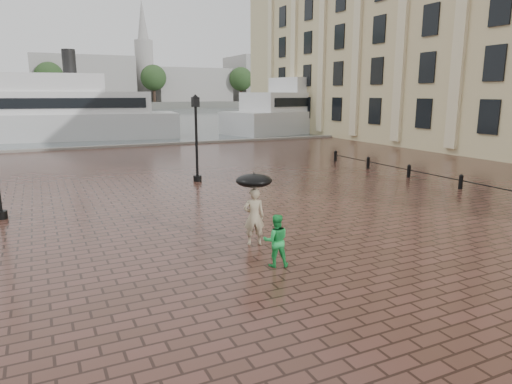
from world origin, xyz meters
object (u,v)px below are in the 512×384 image
street_lamps (27,142)px  ferry_far (319,109)px  adult_pedestrian (254,217)px  child_pedestrian (276,240)px  ferry_near (39,113)px

street_lamps → ferry_far: ferry_far is taller
adult_pedestrian → child_pedestrian: (-0.24, -1.88, -0.17)m
street_lamps → child_pedestrian: street_lamps is taller
child_pedestrian → ferry_far: (27.07, 39.22, 1.92)m
child_pedestrian → street_lamps: bearing=-47.9°
child_pedestrian → ferry_near: size_ratio=0.05×
street_lamps → ferry_near: size_ratio=0.56×
street_lamps → ferry_far: size_ratio=0.56×
adult_pedestrian → ferry_far: size_ratio=0.06×
child_pedestrian → adult_pedestrian: bearing=-78.4°
street_lamps → ferry_far: (33.09, 25.25, 0.31)m
adult_pedestrian → child_pedestrian: size_ratio=1.24×
child_pedestrian → ferry_far: 47.69m
street_lamps → ferry_near: (0.79, 26.71, 0.35)m
adult_pedestrian → child_pedestrian: bearing=99.6°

